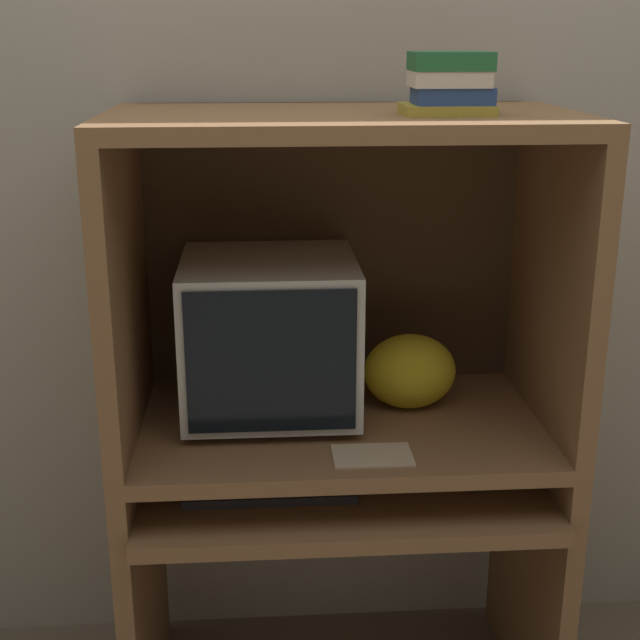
# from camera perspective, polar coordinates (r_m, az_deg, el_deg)

# --- Properties ---
(wall_back) EXTENTS (6.00, 0.06, 2.60)m
(wall_back) POSITION_cam_1_polar(r_m,az_deg,el_deg) (2.26, 0.61, 9.85)
(wall_back) COLOR #B2A893
(wall_back) RESTS_ON ground_plane
(desk_base) EXTENTS (0.99, 0.60, 0.64)m
(desk_base) POSITION_cam_1_polar(r_m,az_deg,el_deg) (2.21, 1.34, -14.99)
(desk_base) COLOR brown
(desk_base) RESTS_ON ground_plane
(desk_monitor_shelf) EXTENTS (0.99, 0.57, 0.12)m
(desk_monitor_shelf) POSITION_cam_1_polar(r_m,az_deg,el_deg) (2.09, 1.32, -7.13)
(desk_monitor_shelf) COLOR brown
(desk_monitor_shelf) RESTS_ON desk_base
(hutch_upper) EXTENTS (0.99, 0.57, 0.70)m
(hutch_upper) POSITION_cam_1_polar(r_m,az_deg,el_deg) (1.97, 1.32, 6.20)
(hutch_upper) COLOR brown
(hutch_upper) RESTS_ON desk_monitor_shelf
(crt_monitor) EXTENTS (0.40, 0.39, 0.37)m
(crt_monitor) POSITION_cam_1_polar(r_m,az_deg,el_deg) (2.06, -3.23, -0.96)
(crt_monitor) COLOR beige
(crt_monitor) RESTS_ON desk_monitor_shelf
(keyboard) EXTENTS (0.38, 0.16, 0.03)m
(keyboard) POSITION_cam_1_polar(r_m,az_deg,el_deg) (2.04, -3.25, -10.50)
(keyboard) COLOR #2D2D30
(keyboard) RESTS_ON desk_base
(mouse) EXTENTS (0.07, 0.05, 0.03)m
(mouse) POSITION_cam_1_polar(r_m,az_deg,el_deg) (2.06, 3.89, -10.06)
(mouse) COLOR #B7B7B7
(mouse) RESTS_ON desk_base
(snack_bag) EXTENTS (0.22, 0.16, 0.18)m
(snack_bag) POSITION_cam_1_polar(r_m,az_deg,el_deg) (2.13, 5.77, -3.28)
(snack_bag) COLOR gold
(snack_bag) RESTS_ON desk_monitor_shelf
(book_stack) EXTENTS (0.18, 0.14, 0.12)m
(book_stack) POSITION_cam_1_polar(r_m,az_deg,el_deg) (1.84, 8.30, 14.68)
(book_stack) COLOR gold
(book_stack) RESTS_ON hutch_upper
(paper_card) EXTENTS (0.17, 0.11, 0.00)m
(paper_card) POSITION_cam_1_polar(r_m,az_deg,el_deg) (1.91, 3.38, -8.64)
(paper_card) COLOR #CCB28C
(paper_card) RESTS_ON desk_monitor_shelf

